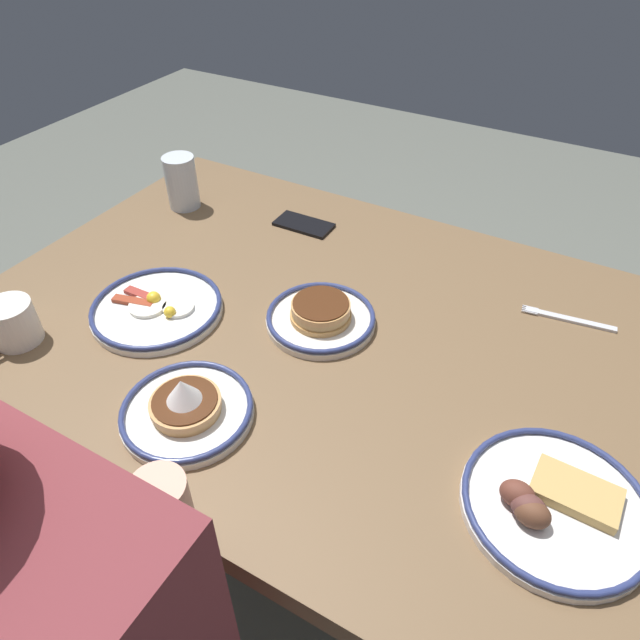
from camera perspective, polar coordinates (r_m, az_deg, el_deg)
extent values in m
plane|color=#62655C|center=(1.71, 0.55, -19.34)|extent=(6.00, 6.00, 0.00)
cube|color=brown|center=(1.15, 0.77, -1.45)|extent=(1.45, 0.98, 0.05)
cylinder|color=brown|center=(1.61, 27.41, -10.24)|extent=(0.07, 0.07, 0.68)
cylinder|color=brown|center=(1.90, -10.07, 3.08)|extent=(0.07, 0.07, 0.68)
cylinder|color=brown|center=(1.57, -27.15, -11.96)|extent=(0.07, 0.07, 0.68)
cylinder|color=silver|center=(1.13, -0.04, -0.17)|extent=(0.22, 0.22, 0.01)
torus|color=navy|center=(1.13, -0.04, 0.29)|extent=(0.22, 0.22, 0.01)
cylinder|color=tan|center=(1.13, -0.04, 0.33)|extent=(0.12, 0.12, 0.01)
cylinder|color=tan|center=(1.12, -0.04, 0.80)|extent=(0.12, 0.12, 0.01)
cylinder|color=tan|center=(1.11, -0.04, 1.28)|extent=(0.12, 0.12, 0.01)
cylinder|color=#4C2814|center=(1.10, -0.04, 1.58)|extent=(0.11, 0.11, 0.00)
cylinder|color=white|center=(1.21, -16.01, 0.95)|extent=(0.27, 0.27, 0.01)
torus|color=navy|center=(1.20, -16.11, 1.40)|extent=(0.26, 0.26, 0.01)
cylinder|color=white|center=(1.19, -14.03, 1.21)|extent=(0.06, 0.06, 0.01)
sphere|color=yellow|center=(1.17, -14.83, 0.77)|extent=(0.02, 0.02, 0.02)
cylinder|color=white|center=(1.21, -16.91, 1.38)|extent=(0.08, 0.08, 0.01)
sphere|color=yellow|center=(1.21, -16.35, 2.11)|extent=(0.03, 0.03, 0.03)
cube|color=#A2352B|center=(1.24, -17.45, 2.43)|extent=(0.08, 0.02, 0.01)
cube|color=#9B3A21|center=(1.23, -18.23, 1.79)|extent=(0.09, 0.04, 0.01)
cylinder|color=white|center=(0.99, -13.14, -9.07)|extent=(0.22, 0.22, 0.01)
torus|color=navy|center=(0.98, -13.25, -8.62)|extent=(0.22, 0.22, 0.01)
cylinder|color=tan|center=(0.98, -13.26, -8.58)|extent=(0.12, 0.12, 0.01)
cylinder|color=tan|center=(0.97, -13.36, -8.11)|extent=(0.12, 0.12, 0.01)
cylinder|color=#4C2814|center=(0.97, -13.43, -7.82)|extent=(0.11, 0.11, 0.00)
cone|color=white|center=(0.95, -13.64, -6.88)|extent=(0.06, 0.06, 0.04)
cylinder|color=white|center=(0.93, 22.47, -16.97)|extent=(0.27, 0.27, 0.01)
torus|color=navy|center=(0.92, 22.67, -16.55)|extent=(0.27, 0.27, 0.01)
cube|color=tan|center=(0.93, 24.30, -15.51)|extent=(0.12, 0.08, 0.02)
ellipsoid|color=brown|center=(0.88, 20.54, -17.74)|extent=(0.05, 0.04, 0.04)
ellipsoid|color=brown|center=(0.89, 19.20, -16.16)|extent=(0.05, 0.04, 0.04)
ellipsoid|color=brown|center=(0.88, 20.22, -17.25)|extent=(0.05, 0.04, 0.04)
ellipsoid|color=brown|center=(0.89, 20.04, -17.18)|extent=(0.04, 0.03, 0.03)
cylinder|color=white|center=(1.22, -28.41, -0.25)|extent=(0.09, 0.09, 0.09)
cylinder|color=brown|center=(1.21, -28.82, 0.74)|extent=(0.08, 0.08, 0.01)
cylinder|color=silver|center=(1.54, -13.71, 13.29)|extent=(0.08, 0.08, 0.14)
cylinder|color=black|center=(1.55, -13.59, 12.62)|extent=(0.07, 0.07, 0.09)
cube|color=black|center=(1.44, -1.64, 9.56)|extent=(0.15, 0.07, 0.01)
cube|color=silver|center=(1.25, 23.81, 0.04)|extent=(0.18, 0.04, 0.01)
cube|color=silver|center=(1.25, 20.35, 1.20)|extent=(0.03, 0.01, 0.00)
cube|color=silver|center=(1.25, 20.33, 1.04)|extent=(0.03, 0.01, 0.00)
cube|color=silver|center=(1.24, 20.30, 0.87)|extent=(0.03, 0.01, 0.00)
cube|color=silver|center=(1.24, 20.27, 0.71)|extent=(0.03, 0.01, 0.00)
cylinder|color=#DEA78D|center=(0.82, -14.36, -20.72)|extent=(0.08, 0.08, 0.26)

